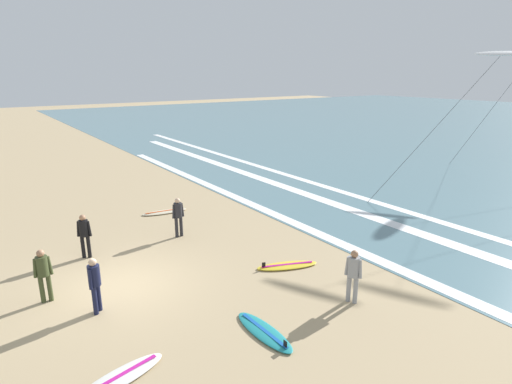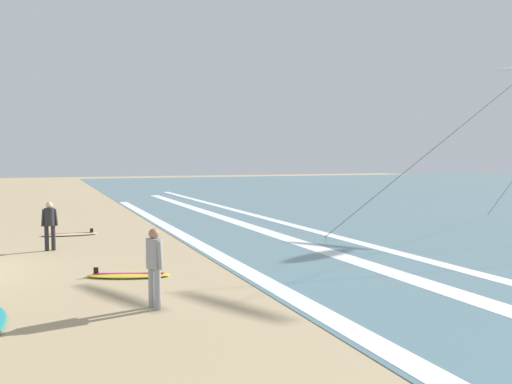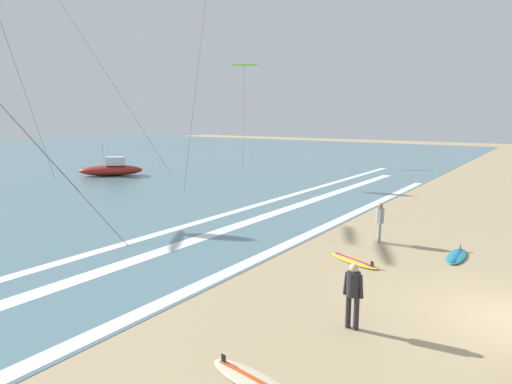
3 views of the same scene
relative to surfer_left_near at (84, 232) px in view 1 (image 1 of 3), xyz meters
The scene contains 14 objects.
ground_plane 2.93m from the surfer_left_near, ahead, with size 160.00×160.00×0.00m, color tan.
wave_foam_shoreline 9.04m from the surfer_left_near, 66.99° to the left, with size 42.04×0.54×0.01m, color white.
wave_foam_mid_break 11.90m from the surfer_left_near, 79.78° to the left, with size 50.91×0.72×0.01m, color white.
wave_foam_outer_break 13.88m from the surfer_left_near, 79.35° to the left, with size 59.98×0.53×0.01m, color white.
surfer_left_near is the anchor object (origin of this frame).
surfer_foreground_main 3.53m from the surfer_left_near, 88.70° to the left, with size 0.32×0.51×1.60m.
surfer_left_far 3.88m from the surfer_left_near, ahead, with size 0.43×0.41×1.60m.
surfer_mid_group 9.23m from the surfer_left_near, 36.06° to the left, with size 0.50×0.32×1.60m.
surfer_background_far 2.94m from the surfer_left_near, 34.75° to the right, with size 0.32×0.51×1.60m.
surfboard_left_pile 7.15m from the surfer_left_near, 48.85° to the left, with size 1.34×2.17×0.25m.
surfboard_near_water 7.70m from the surfer_left_near, 19.20° to the left, with size 2.11×0.65×0.25m.
surfboard_foreground_flat 5.26m from the surfer_left_near, 125.42° to the left, with size 0.89×2.16×0.25m.
surfboard_right_spare 6.89m from the surfer_left_near, ahead, with size 1.03×2.18×0.25m.
kite_white_far_right 25.82m from the surfer_left_near, 87.05° to the left, with size 3.01×13.12×7.68m.
Camera 1 is at (11.72, -3.13, 6.31)m, focal length 29.03 mm.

